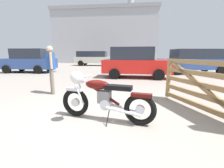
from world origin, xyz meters
TOP-DOWN VIEW (x-y plane):
  - ground_plane at (0.00, 0.00)m, footprint 80.00×80.00m
  - vintage_motorcycle at (0.30, -0.20)m, footprint 2.07×0.73m
  - timber_gate at (2.61, 0.41)m, footprint 1.20×2.35m
  - bystander at (-1.94, 1.67)m, footprint 0.30×0.39m
  - silver_sedan_mid at (0.90, 5.97)m, footprint 3.90×1.83m
  - pale_sedan_back at (-7.13, 7.37)m, footprint 4.01×2.05m
  - blue_hatchback_right at (5.15, 8.66)m, footprint 4.95×2.65m
  - red_hatchback_near at (-4.23, 15.03)m, footprint 4.75×2.07m
  - industrial_building at (-4.36, 26.55)m, footprint 17.07×14.83m

SIDE VIEW (x-z plane):
  - ground_plane at x=0.00m, z-range 0.00..0.00m
  - vintage_motorcycle at x=0.30m, z-range -0.04..1.03m
  - timber_gate at x=2.61m, z-range -0.10..1.50m
  - silver_sedan_mid at x=0.90m, z-range 0.03..1.81m
  - pale_sedan_back at x=-7.13m, z-range 0.03..1.81m
  - blue_hatchback_right at x=5.15m, z-range 0.07..1.81m
  - red_hatchback_near at x=-4.23m, z-range 0.07..1.81m
  - bystander at x=-1.94m, z-range 0.19..1.85m
  - industrial_building at x=-4.36m, z-range -3.55..12.06m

